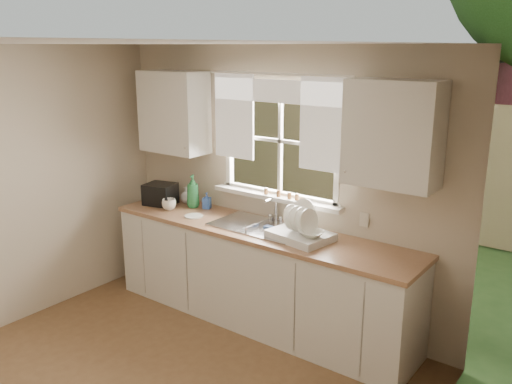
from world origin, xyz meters
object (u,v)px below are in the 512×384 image
Objects in this scene: cup at (169,205)px; black_appliance at (160,194)px; dish_rack at (301,231)px; soap_bottle_a at (193,191)px.

black_appliance is (-0.22, 0.09, 0.05)m from cup.
dish_rack is 3.94× the size of cup.
soap_bottle_a is (-1.37, 0.15, 0.10)m from dish_rack.
soap_bottle_a is 0.37m from black_appliance.
cup is at bearing -36.29° from black_appliance.
soap_bottle_a is at bearing 53.06° from cup.
dish_rack is 1.38m from soap_bottle_a.
soap_bottle_a reaches higher than black_appliance.
black_appliance is at bearing 179.28° from dish_rack.
dish_rack reaches higher than black_appliance.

